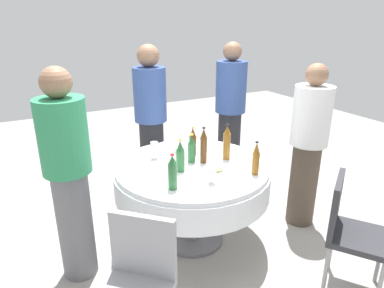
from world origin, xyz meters
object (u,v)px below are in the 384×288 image
object	(u,v)px
bottle_green_outer	(192,149)
plate_mid	(217,147)
wine_glass_outer	(175,152)
bottle_green_near	(180,156)
person_west	(151,121)
wine_glass_near	(212,172)
plate_rear	(180,145)
dining_table	(192,181)
person_inner	(69,175)
bottle_amber_west	(256,159)
bottle_brown_left	(203,146)
person_near	(308,145)
bottle_brown_right	(193,142)
chair_left	(137,278)
plate_south	(216,171)
chair_east	(348,226)
person_right	(230,114)
bottle_green_inner	(172,173)
bottle_amber_east	(227,143)
wine_glass_left	(154,147)

from	to	relation	value
bottle_green_outer	plate_mid	world-z (taller)	bottle_green_outer
bottle_green_outer	wine_glass_outer	size ratio (longest dim) A/B	2.04
bottle_green_near	person_west	xyz separation A→B (m)	(0.15, 1.02, 0.01)
wine_glass_near	plate_rear	size ratio (longest dim) A/B	0.62
dining_table	person_inner	distance (m)	1.02
bottle_amber_west	bottle_brown_left	bearing A→B (deg)	121.55
person_west	person_near	distance (m)	1.60
bottle_brown_right	chair_left	distance (m)	1.39
chair_left	plate_south	bearing A→B (deg)	-102.34
plate_south	person_near	xyz separation A→B (m)	(0.98, -0.01, 0.05)
bottle_green_outer	plate_mid	bearing A→B (deg)	25.88
plate_mid	wine_glass_outer	bearing A→B (deg)	-168.80
wine_glass_near	bottle_green_near	bearing A→B (deg)	110.11
dining_table	person_near	size ratio (longest dim) A/B	0.85
bottle_brown_right	chair_east	size ratio (longest dim) A/B	0.31
person_right	bottle_green_outer	bearing A→B (deg)	-91.25
bottle_amber_west	bottle_green_outer	world-z (taller)	bottle_amber_west
bottle_green_outer	bottle_brown_left	world-z (taller)	bottle_brown_left
bottle_green_inner	bottle_brown_left	bearing A→B (deg)	36.01
bottle_amber_east	plate_south	xyz separation A→B (m)	(-0.22, -0.20, -0.14)
chair_east	person_west	bearing A→B (deg)	-105.33
bottle_amber_west	plate_mid	world-z (taller)	bottle_amber_west
wine_glass_left	person_west	world-z (taller)	person_west
bottle_brown_left	wine_glass_left	distance (m)	0.43
bottle_green_inner	bottle_green_outer	distance (m)	0.51
wine_glass_left	person_right	distance (m)	1.25
wine_glass_near	person_near	size ratio (longest dim) A/B	0.08
bottle_amber_east	plate_mid	world-z (taller)	bottle_amber_east
wine_glass_left	bottle_amber_west	bearing A→B (deg)	-49.26
bottle_amber_west	wine_glass_left	size ratio (longest dim) A/B	1.81
wine_glass_left	plate_south	xyz separation A→B (m)	(0.33, -0.50, -0.10)
wine_glass_outer	wine_glass_near	bearing A→B (deg)	-82.23
plate_rear	chair_left	size ratio (longest dim) A/B	0.24
person_inner	chair_left	world-z (taller)	person_inner
chair_left	bottle_green_inner	bearing A→B (deg)	-88.58
dining_table	person_west	world-z (taller)	person_west
dining_table	plate_mid	size ratio (longest dim) A/B	5.36
person_inner	bottle_green_near	bearing A→B (deg)	-94.55
person_near	chair_east	bearing A→B (deg)	-13.29
wine_glass_near	chair_left	xyz separation A→B (m)	(-0.76, -0.45, -0.31)
wine_glass_left	person_inner	xyz separation A→B (m)	(-0.76, -0.24, -0.00)
bottle_green_outer	person_west	size ratio (longest dim) A/B	0.15
plate_mid	bottle_brown_right	bearing A→B (deg)	-171.41
bottle_green_inner	chair_left	bearing A→B (deg)	-132.48
bottle_green_outer	chair_left	bearing A→B (deg)	-132.94
dining_table	bottle_green_outer	world-z (taller)	bottle_green_outer
bottle_green_outer	bottle_amber_east	bearing A→B (deg)	-15.37
bottle_green_inner	plate_south	bearing A→B (deg)	11.73
plate_rear	person_west	xyz separation A→B (m)	(-0.10, 0.51, 0.13)
bottle_green_outer	bottle_brown_left	size ratio (longest dim) A/B	0.81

